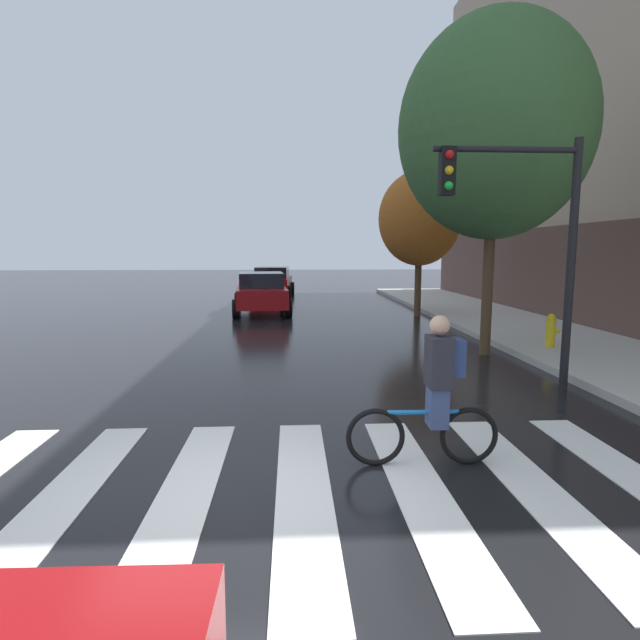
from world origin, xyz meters
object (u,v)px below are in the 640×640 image
at_px(cyclist, 435,391).
at_px(street_tree_mid, 420,219).
at_px(street_tree_near, 495,129).
at_px(traffic_light_near, 525,221).
at_px(sedan_far, 273,281).
at_px(sedan_mid, 261,292).
at_px(fire_hydrant, 551,331).

xyz_separation_m(cyclist, street_tree_mid, (3.04, 12.92, 2.67)).
bearing_deg(street_tree_near, traffic_light_near, -101.41).
bearing_deg(street_tree_near, street_tree_mid, 88.79).
distance_m(sedan_far, traffic_light_near, 19.16).
relative_size(sedan_mid, sedan_far, 1.01).
bearing_deg(street_tree_mid, fire_hydrant, -78.13).
xyz_separation_m(fire_hydrant, street_tree_mid, (-1.44, 6.87, 2.99)).
xyz_separation_m(sedan_far, traffic_light_near, (4.83, -18.43, 2.06)).
bearing_deg(traffic_light_near, sedan_mid, 113.94).
bearing_deg(sedan_mid, sedan_far, 88.58).
relative_size(traffic_light_near, street_tree_near, 0.57).
bearing_deg(sedan_mid, street_tree_mid, -12.74).
bearing_deg(sedan_far, traffic_light_near, -75.32).
distance_m(street_tree_near, street_tree_mid, 7.11).
height_order(sedan_mid, cyclist, cyclist).
relative_size(fire_hydrant, street_tree_near, 0.10).
bearing_deg(sedan_far, cyclist, -83.20).
bearing_deg(street_tree_mid, sedan_mid, 167.26).
height_order(sedan_mid, street_tree_near, street_tree_near).
xyz_separation_m(sedan_far, street_tree_near, (5.44, -15.41, 4.22)).
bearing_deg(fire_hydrant, street_tree_mid, 101.87).
relative_size(sedan_far, street_tree_near, 0.62).
xyz_separation_m(sedan_mid, fire_hydrant, (7.21, -8.17, -0.27)).
relative_size(cyclist, fire_hydrant, 2.19).
bearing_deg(street_tree_near, sedan_far, 109.45).
xyz_separation_m(fire_hydrant, street_tree_near, (-1.59, -0.08, 4.49)).
xyz_separation_m(cyclist, street_tree_near, (2.89, 5.97, 4.18)).
height_order(cyclist, traffic_light_near, traffic_light_near).
xyz_separation_m(cyclist, traffic_light_near, (2.28, 2.94, 2.02)).
distance_m(sedan_far, street_tree_mid, 10.49).
distance_m(traffic_light_near, fire_hydrant, 4.46).
distance_m(fire_hydrant, street_tree_near, 4.77).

